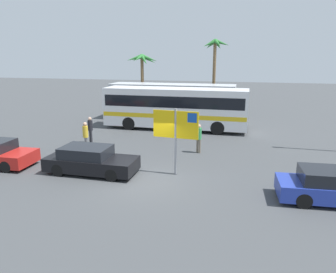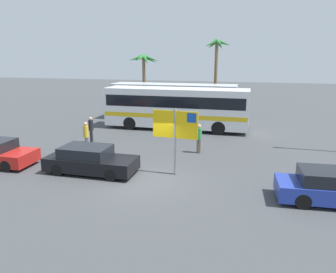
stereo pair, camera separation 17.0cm
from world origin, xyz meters
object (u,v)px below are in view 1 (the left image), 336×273
bus_rear_coach (172,100)px  pedestrian_by_bus (90,128)px  bus_front_coach (175,106)px  car_black (90,160)px  pedestrian_near_sign (199,136)px  pedestrian_crossing_lot (86,134)px  ferry_sign (177,127)px

bus_rear_coach → pedestrian_by_bus: (-3.38, -8.87, -0.77)m
bus_front_coach → car_black: (-1.86, -10.51, -1.15)m
bus_rear_coach → pedestrian_near_sign: size_ratio=6.37×
bus_front_coach → pedestrian_by_bus: 7.01m
pedestrian_by_bus → car_black: bearing=-115.5°
bus_rear_coach → car_black: (-0.77, -14.04, -1.15)m
pedestrian_near_sign → pedestrian_crossing_lot: 6.71m
pedestrian_near_sign → pedestrian_by_bus: bearing=117.9°
bus_front_coach → ferry_sign: bearing=-77.0°
ferry_sign → pedestrian_by_bus: (-6.71, 4.33, -1.31)m
bus_front_coach → ferry_sign: (2.24, -9.67, 0.54)m
bus_front_coach → bus_rear_coach: 3.69m
bus_rear_coach → ferry_sign: bearing=-75.8°
car_black → pedestrian_near_sign: bearing=45.1°
pedestrian_by_bus → ferry_sign: bearing=-85.1°
pedestrian_near_sign → pedestrian_crossing_lot: pedestrian_crossing_lot is taller
ferry_sign → car_black: bearing=-163.7°
ferry_sign → pedestrian_by_bus: size_ratio=1.87×
ferry_sign → pedestrian_by_bus: 8.10m
car_black → pedestrian_crossing_lot: 3.90m
car_black → pedestrian_by_bus: pedestrian_by_bus is taller
ferry_sign → car_black: ferry_sign is taller
ferry_sign → bus_front_coach: bearing=107.7°
bus_front_coach → bus_rear_coach: size_ratio=1.00×
pedestrian_by_bus → pedestrian_crossing_lot: size_ratio=0.97×
pedestrian_crossing_lot → bus_front_coach: bearing=-139.6°
car_black → pedestrian_near_sign: size_ratio=2.57×
car_black → pedestrian_near_sign: (4.60, 4.62, 0.38)m
car_black → pedestrian_crossing_lot: pedestrian_crossing_lot is taller
car_black → pedestrian_crossing_lot: bearing=120.7°
car_black → pedestrian_by_bus: (-2.62, 5.17, 0.38)m
bus_rear_coach → pedestrian_crossing_lot: 11.08m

